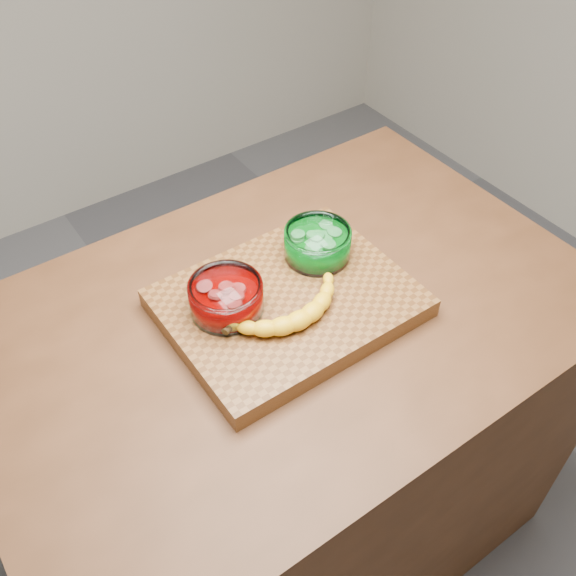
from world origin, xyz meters
TOP-DOWN VIEW (x-y plane):
  - ground at (0.00, 0.00)m, footprint 3.50×3.50m
  - counter at (0.00, 0.00)m, footprint 1.20×0.80m
  - cutting_board at (0.00, 0.00)m, footprint 0.45×0.35m
  - bowl_red at (-0.11, 0.03)m, footprint 0.13×0.13m
  - bowl_green at (0.11, 0.06)m, footprint 0.13×0.13m
  - banana at (-0.03, -0.04)m, footprint 0.27×0.12m

SIDE VIEW (x-z plane):
  - ground at x=0.00m, z-range 0.00..0.00m
  - counter at x=0.00m, z-range 0.00..0.90m
  - cutting_board at x=0.00m, z-range 0.90..0.94m
  - banana at x=-0.03m, z-range 0.94..0.98m
  - bowl_green at x=0.11m, z-range 0.94..1.00m
  - bowl_red at x=-0.11m, z-range 0.94..1.00m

